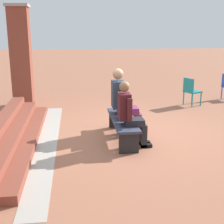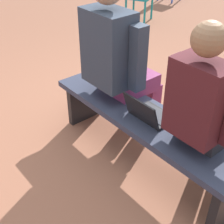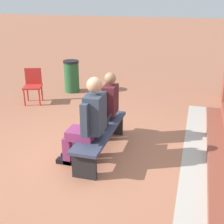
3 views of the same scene
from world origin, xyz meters
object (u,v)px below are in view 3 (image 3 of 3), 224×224
object	(u,v)px
plastic_chair_by_pillar	(33,83)
bench	(101,134)
litter_bin	(72,76)
person_adult	(88,120)
laptop	(102,125)
person_student	(105,105)

from	to	relation	value
plastic_chair_by_pillar	bench	bearing A→B (deg)	49.24
plastic_chair_by_pillar	litter_bin	xyz separation A→B (m)	(-1.08, 0.57, -0.05)
person_adult	plastic_chair_by_pillar	size ratio (longest dim) A/B	1.72
person_adult	laptop	xyz separation A→B (m)	(-0.44, 0.09, -0.26)
person_adult	plastic_chair_by_pillar	world-z (taller)	person_adult
person_student	person_adult	world-z (taller)	person_adult
plastic_chair_by_pillar	litter_bin	size ratio (longest dim) A/B	0.98
bench	laptop	distance (m)	0.16
bench	person_adult	distance (m)	0.56
bench	plastic_chair_by_pillar	xyz separation A→B (m)	(-2.06, -2.38, 0.13)
bench	person_student	size ratio (longest dim) A/B	1.38
person_adult	person_student	bearing A→B (deg)	179.46
plastic_chair_by_pillar	litter_bin	bearing A→B (deg)	152.14
person_student	laptop	distance (m)	0.46
person_student	person_adult	bearing A→B (deg)	-0.54
litter_bin	plastic_chair_by_pillar	bearing A→B (deg)	-27.86
person_adult	laptop	size ratio (longest dim) A/B	4.50
person_adult	litter_bin	xyz separation A→B (m)	(-3.52, -1.74, -0.32)
person_student	plastic_chair_by_pillar	bearing A→B (deg)	-124.48
person_adult	litter_bin	distance (m)	3.94
person_adult	plastic_chair_by_pillar	xyz separation A→B (m)	(-2.45, -2.31, -0.28)
bench	litter_bin	distance (m)	3.62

